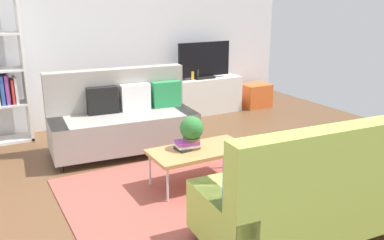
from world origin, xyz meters
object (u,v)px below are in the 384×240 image
Objects in this scene: coffee_table at (199,151)px; bottle_0 at (192,76)px; vase_0 at (173,75)px; vase_1 at (183,74)px; couch_beige at (123,119)px; bottle_1 at (198,74)px; storage_trunk at (256,95)px; tv_console at (203,96)px; tv at (204,61)px; potted_plant at (192,131)px; couch_green at (310,193)px; table_book_0 at (187,148)px.

bottle_0 is (1.30, 2.54, 0.32)m from coffee_table.
vase_0 is 0.19m from vase_1.
couch_beige is 1.78× the size of coffee_table.
couch_beige is at bearing -148.01° from bottle_1.
storage_trunk is 2.65× the size of vase_0.
tv_console is at bearing -4.93° from vase_0.
couch_beige is 2.29m from tv.
tv is at bearing 4.63° from bottle_0.
potted_plant is at bearing -111.81° from vase_0.
couch_beige is at bearing -149.48° from tv.
bottle_1 is (-0.14, -0.02, -0.22)m from tv.
bottle_1 reaches higher than coffee_table.
table_book_0 is at bearing 109.05° from couch_green.
tv is 2.98m from potted_plant.
couch_green is 9.78× the size of vase_1.
potted_plant reaches higher than storage_trunk.
tv is at bearing 76.30° from couch_green.
bottle_0 is 0.83× the size of bottle_1.
tv_console is 3.02m from table_book_0.
table_book_0 is at bearing -121.67° from bottle_1.
couch_green is at bearing -104.43° from bottle_0.
couch_beige is at bearing 103.37° from potted_plant.
coffee_table is at bearing -28.66° from table_book_0.
tv is 0.45m from vase_1.
table_book_0 is 2.80m from vase_0.
couch_green reaches higher than tv_console.
couch_green is 1.53m from potted_plant.
coffee_table is 3.04m from tv.
vase_0 is at bearing 174.90° from storage_trunk.
tv reaches higher than potted_plant.
bottle_1 is at bearing -20.02° from vase_1.
table_book_0 is at bearing 151.34° from coffee_table.
couch_green is at bearing -99.61° from vase_0.
couch_beige is 10.93× the size of bottle_1.
couch_green reaches higher than vase_0.
coffee_table is 3.63m from storage_trunk.
table_book_0 is at bearing -123.75° from tv.
couch_beige is at bearing 100.96° from table_book_0.
potted_plant is at bearing -118.79° from bottle_0.
vase_0 is at bearing 164.89° from bottle_0.
coffee_table is at bearing -121.16° from tv.
coffee_table is 2.87m from bottle_0.
tv_console is (1.93, 1.16, -0.13)m from couch_beige.
tv is 2.73× the size of potted_plant.
coffee_table is at bearing -119.00° from bottle_1.
vase_1 is (0.19, 0.00, 0.00)m from vase_0.
couch_green is at bearing 107.87° from couch_beige.
potted_plant reaches higher than table_book_0.
couch_green is at bearing -78.77° from coffee_table.
table_book_0 is at bearing -116.51° from vase_1.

